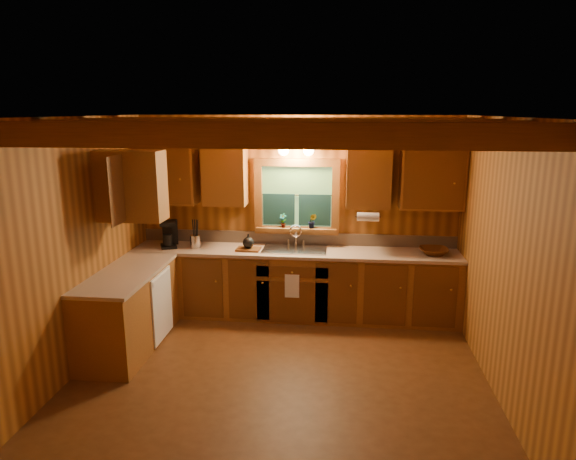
% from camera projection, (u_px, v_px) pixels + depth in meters
% --- Properties ---
extents(room, '(4.20, 4.20, 4.20)m').
position_uv_depth(room, '(279.00, 254.00, 4.92)').
color(room, '#573115').
rests_on(room, ground).
extents(ceiling_beams, '(4.20, 2.54, 0.18)m').
position_uv_depth(ceiling_beams, '(279.00, 129.00, 4.65)').
color(ceiling_beams, brown).
rests_on(ceiling_beams, room).
extents(base_cabinets, '(4.20, 2.22, 0.86)m').
position_uv_depth(base_cabinets, '(253.00, 291.00, 6.42)').
color(base_cabinets, brown).
rests_on(base_cabinets, ground).
extents(countertop, '(4.20, 2.24, 0.04)m').
position_uv_depth(countertop, '(254.00, 257.00, 6.32)').
color(countertop, tan).
rests_on(countertop, base_cabinets).
extents(backsplash, '(4.20, 0.02, 0.16)m').
position_uv_depth(backsplash, '(297.00, 238.00, 6.82)').
color(backsplash, tan).
rests_on(backsplash, room).
extents(dishwasher_panel, '(0.02, 0.60, 0.80)m').
position_uv_depth(dishwasher_panel, '(162.00, 306.00, 5.94)').
color(dishwasher_panel, white).
rests_on(dishwasher_panel, base_cabinets).
extents(upper_cabinets, '(4.19, 1.77, 0.78)m').
position_uv_depth(upper_cabinets, '(248.00, 179.00, 6.24)').
color(upper_cabinets, brown).
rests_on(upper_cabinets, room).
extents(window, '(1.12, 0.08, 1.00)m').
position_uv_depth(window, '(297.00, 198.00, 6.68)').
color(window, brown).
rests_on(window, room).
extents(window_sill, '(1.06, 0.14, 0.04)m').
position_uv_depth(window_sill, '(296.00, 229.00, 6.73)').
color(window_sill, brown).
rests_on(window_sill, room).
extents(wall_sconce, '(0.45, 0.21, 0.17)m').
position_uv_depth(wall_sconce, '(296.00, 150.00, 6.41)').
color(wall_sconce, black).
rests_on(wall_sconce, room).
extents(paper_towel_roll, '(0.27, 0.11, 0.11)m').
position_uv_depth(paper_towel_roll, '(368.00, 217.00, 6.29)').
color(paper_towel_roll, white).
rests_on(paper_towel_roll, upper_cabinets).
extents(dish_towel, '(0.18, 0.01, 0.30)m').
position_uv_depth(dish_towel, '(292.00, 286.00, 6.33)').
color(dish_towel, white).
rests_on(dish_towel, base_cabinets).
extents(sink, '(0.82, 0.48, 0.43)m').
position_uv_depth(sink, '(295.00, 253.00, 6.58)').
color(sink, silver).
rests_on(sink, countertop).
extents(coffee_maker, '(0.20, 0.25, 0.35)m').
position_uv_depth(coffee_maker, '(169.00, 234.00, 6.67)').
color(coffee_maker, black).
rests_on(coffee_maker, countertop).
extents(utensil_crock, '(0.13, 0.13, 0.38)m').
position_uv_depth(utensil_crock, '(195.00, 241.00, 6.64)').
color(utensil_crock, silver).
rests_on(utensil_crock, countertop).
extents(cutting_board, '(0.31, 0.23, 0.03)m').
position_uv_depth(cutting_board, '(248.00, 249.00, 6.54)').
color(cutting_board, '#5D3313').
rests_on(cutting_board, countertop).
extents(teakettle, '(0.15, 0.15, 0.19)m').
position_uv_depth(teakettle, '(248.00, 243.00, 6.52)').
color(teakettle, black).
rests_on(teakettle, cutting_board).
extents(wicker_basket, '(0.36, 0.36, 0.09)m').
position_uv_depth(wicker_basket, '(434.00, 251.00, 6.33)').
color(wicker_basket, '#48230C').
rests_on(wicker_basket, countertop).
extents(potted_plant_left, '(0.12, 0.10, 0.19)m').
position_uv_depth(potted_plant_left, '(283.00, 220.00, 6.71)').
color(potted_plant_left, '#5D3313').
rests_on(potted_plant_left, window_sill).
extents(potted_plant_right, '(0.11, 0.10, 0.20)m').
position_uv_depth(potted_plant_right, '(312.00, 221.00, 6.67)').
color(potted_plant_right, '#5D3313').
rests_on(potted_plant_right, window_sill).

